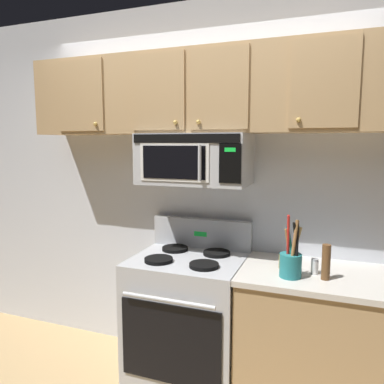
# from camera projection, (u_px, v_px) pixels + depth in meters

# --- Properties ---
(back_wall) EXTENTS (5.20, 0.10, 2.70)m
(back_wall) POSITION_uv_depth(u_px,v_px,m) (206.00, 187.00, 2.83)
(back_wall) COLOR silver
(back_wall) RESTS_ON ground_plane
(stove_range) EXTENTS (0.76, 0.69, 1.12)m
(stove_range) POSITION_uv_depth(u_px,v_px,m) (189.00, 317.00, 2.61)
(stove_range) COLOR #B7BABF
(stove_range) RESTS_ON ground_plane
(over_range_microwave) EXTENTS (0.76, 0.43, 0.35)m
(over_range_microwave) POSITION_uv_depth(u_px,v_px,m) (195.00, 159.00, 2.57)
(over_range_microwave) COLOR #B7BABF
(upper_cabinets) EXTENTS (2.50, 0.36, 0.55)m
(upper_cabinets) POSITION_uv_depth(u_px,v_px,m) (196.00, 93.00, 2.54)
(upper_cabinets) COLOR tan
(counter_segment) EXTENTS (0.93, 0.65, 0.90)m
(counter_segment) POSITION_uv_depth(u_px,v_px,m) (314.00, 341.00, 2.32)
(counter_segment) COLOR tan
(counter_segment) RESTS_ON ground_plane
(utensil_crock_teal) EXTENTS (0.13, 0.13, 0.38)m
(utensil_crock_teal) POSITION_uv_depth(u_px,v_px,m) (291.00, 262.00, 2.17)
(utensil_crock_teal) COLOR teal
(utensil_crock_teal) RESTS_ON counter_segment
(salt_shaker) EXTENTS (0.04, 0.04, 0.10)m
(salt_shaker) POSITION_uv_depth(u_px,v_px,m) (315.00, 266.00, 2.23)
(salt_shaker) COLOR white
(salt_shaker) RESTS_ON counter_segment
(pepper_mill) EXTENTS (0.05, 0.05, 0.21)m
(pepper_mill) POSITION_uv_depth(u_px,v_px,m) (326.00, 262.00, 2.13)
(pepper_mill) COLOR brown
(pepper_mill) RESTS_ON counter_segment
(spice_jar) EXTENTS (0.04, 0.04, 0.11)m
(spice_jar) POSITION_uv_depth(u_px,v_px,m) (282.00, 260.00, 2.33)
(spice_jar) COLOR olive
(spice_jar) RESTS_ON counter_segment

